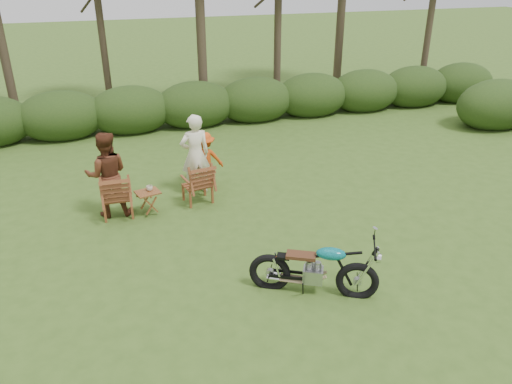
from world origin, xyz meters
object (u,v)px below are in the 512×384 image
object	(u,v)px
lawn_chair_right	(198,202)
adult_a	(197,192)
child	(206,185)
motorcycle	(312,291)
lawn_chair_left	(119,216)
side_table	(149,203)
adult_b	(113,214)
cup	(149,188)

from	to	relation	value
lawn_chair_right	adult_a	xyz separation A→B (m)	(0.08, 0.48, 0.00)
lawn_chair_right	child	distance (m)	0.89
lawn_chair_right	child	xyz separation A→B (m)	(0.36, 0.82, 0.00)
motorcycle	lawn_chair_left	bearing A→B (deg)	155.37
side_table	adult_b	world-z (taller)	adult_b
lawn_chair_left	child	bearing A→B (deg)	-153.16
adult_a	adult_b	xyz separation A→B (m)	(-1.91, -0.51, 0.00)
motorcycle	lawn_chair_left	distance (m)	4.57
motorcycle	lawn_chair_right	bearing A→B (deg)	133.87
side_table	adult_b	xyz separation A→B (m)	(-0.75, 0.21, -0.25)
cup	lawn_chair_left	bearing A→B (deg)	175.84
motorcycle	adult_b	size ratio (longest dim) A/B	1.08
motorcycle	side_table	distance (m)	4.15
side_table	adult_a	xyz separation A→B (m)	(1.16, 0.72, -0.25)
motorcycle	adult_b	world-z (taller)	adult_b
side_table	adult_b	size ratio (longest dim) A/B	0.28
side_table	child	world-z (taller)	child
cup	adult_b	world-z (taller)	adult_b
adult_b	child	world-z (taller)	adult_b
lawn_chair_right	lawn_chair_left	distance (m)	1.71
lawn_chair_right	side_table	xyz separation A→B (m)	(-1.09, -0.24, 0.25)
lawn_chair_left	adult_a	distance (m)	1.89
lawn_chair_right	lawn_chair_left	world-z (taller)	lawn_chair_left
lawn_chair_left	side_table	distance (m)	0.67
lawn_chair_right	side_table	bearing A→B (deg)	2.04
adult_b	side_table	bearing A→B (deg)	168.14
motorcycle	side_table	bearing A→B (deg)	149.41
lawn_chair_left	adult_b	size ratio (longest dim) A/B	0.55
adult_b	child	size ratio (longest dim) A/B	1.38
lawn_chair_right	lawn_chair_left	xyz separation A→B (m)	(-1.70, -0.15, 0.00)
adult_b	adult_a	bearing A→B (deg)	-161.04
cup	child	world-z (taller)	child
lawn_chair_right	side_table	distance (m)	1.14
motorcycle	adult_a	world-z (taller)	adult_a
lawn_chair_left	cup	xyz separation A→B (m)	(0.66, -0.05, 0.56)
lawn_chair_left	side_table	size ratio (longest dim) A/B	1.95
side_table	adult_a	distance (m)	1.39
adult_a	lawn_chair_left	bearing A→B (deg)	12.57
child	motorcycle	bearing A→B (deg)	103.70
adult_b	lawn_chair_right	bearing A→B (deg)	-175.06
motorcycle	side_table	world-z (taller)	motorcycle
motorcycle	child	xyz separation A→B (m)	(-0.74, 4.58, 0.00)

